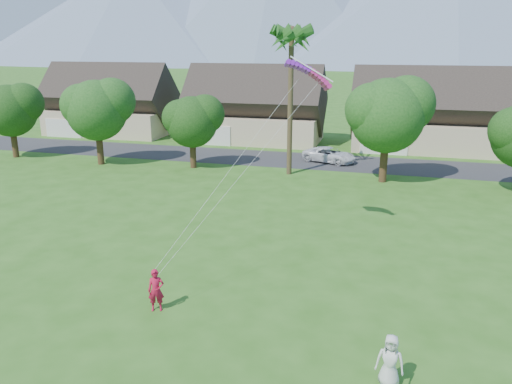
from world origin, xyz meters
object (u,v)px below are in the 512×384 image
(parafoil_kite, at_px, (310,71))
(parked_car, at_px, (329,155))
(kite_flyer, at_px, (156,290))
(watcher, at_px, (390,361))

(parafoil_kite, bearing_deg, parked_car, 82.59)
(parked_car, distance_m, parafoil_kite, 22.43)
(kite_flyer, relative_size, watcher, 0.99)
(watcher, relative_size, parked_car, 0.37)
(watcher, xyz_separation_m, parked_car, (-6.03, 32.49, -0.24))
(parked_car, bearing_deg, parafoil_kite, -157.99)
(kite_flyer, xyz_separation_m, watcher, (9.66, -2.52, 0.01))
(kite_flyer, relative_size, parafoil_kite, 0.66)
(watcher, bearing_deg, parked_car, 106.49)
(parked_car, bearing_deg, watcher, -150.73)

